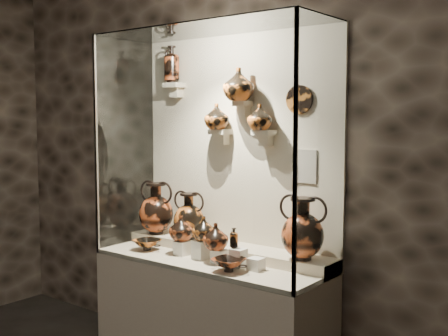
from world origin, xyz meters
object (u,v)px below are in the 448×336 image
at_px(lekythos_tall, 172,62).
at_px(lekythos_small, 234,237).
at_px(kylix_right, 229,263).
at_px(amphora_mid, 189,216).
at_px(jug_c, 216,236).
at_px(ovoid_vase_a, 217,116).
at_px(amphora_left, 156,208).
at_px(amphora_right, 302,228).
at_px(jug_b, 204,228).
at_px(ovoid_vase_b, 239,84).
at_px(kylix_left, 147,244).
at_px(ovoid_vase_c, 260,117).
at_px(jug_a, 181,228).

bearing_deg(lekythos_tall, lekythos_small, -12.26).
bearing_deg(kylix_right, amphora_mid, 163.83).
height_order(jug_c, ovoid_vase_a, ovoid_vase_a).
xyz_separation_m(amphora_left, lekythos_small, (0.89, -0.18, -0.08)).
distance_m(amphora_left, amphora_right, 1.30).
relative_size(jug_b, lekythos_small, 1.11).
bearing_deg(lekythos_tall, amphora_mid, -11.08).
xyz_separation_m(jug_b, ovoid_vase_b, (0.13, 0.22, 0.99)).
bearing_deg(kylix_left, jug_b, -5.61).
xyz_separation_m(kylix_right, ovoid_vase_b, (-0.19, 0.36, 1.15)).
distance_m(amphora_left, ovoid_vase_a, 0.90).
bearing_deg(jug_c, lekythos_small, 3.43).
xyz_separation_m(amphora_left, amphora_mid, (0.32, 0.02, -0.03)).
xyz_separation_m(jug_b, ovoid_vase_c, (0.29, 0.24, 0.76)).
height_order(jug_c, ovoid_vase_c, ovoid_vase_c).
relative_size(jug_c, kylix_right, 0.69).
bearing_deg(lekythos_tall, jug_b, -19.27).
xyz_separation_m(lekythos_tall, ovoid_vase_b, (0.67, -0.05, -0.20)).
bearing_deg(ovoid_vase_a, lekythos_small, -49.83).
xyz_separation_m(amphora_right, kylix_right, (-0.35, -0.31, -0.22)).
height_order(jug_a, jug_c, jug_a).
relative_size(jug_b, kylix_left, 0.68).
height_order(amphora_left, kylix_right, amphora_left).
bearing_deg(amphora_right, jug_a, -163.65).
bearing_deg(kylix_right, jug_b, 167.81).
xyz_separation_m(jug_c, lekythos_tall, (-0.66, 0.29, 1.22)).
height_order(jug_b, ovoid_vase_a, ovoid_vase_a).
height_order(kylix_left, ovoid_vase_a, ovoid_vase_a).
bearing_deg(jug_a, amphora_left, 153.56).
height_order(amphora_right, kylix_right, amphora_right).
distance_m(amphora_left, jug_a, 0.45).
relative_size(amphora_left, jug_b, 2.41).
height_order(jug_b, lekythos_tall, lekythos_tall).
height_order(kylix_right, ovoid_vase_a, ovoid_vase_a).
xyz_separation_m(kylix_right, lekythos_tall, (-0.86, 0.41, 1.34)).
height_order(jug_a, ovoid_vase_b, ovoid_vase_b).
height_order(amphora_mid, ovoid_vase_b, ovoid_vase_b).
bearing_deg(jug_a, lekythos_small, -6.84).
height_order(jug_a, kylix_right, jug_a).
relative_size(jug_b, lekythos_tall, 0.53).
bearing_deg(lekythos_tall, jug_c, -16.87).
relative_size(lekythos_tall, ovoid_vase_a, 1.70).
xyz_separation_m(lekythos_small, kylix_right, (0.05, -0.13, -0.14)).
height_order(kylix_right, ovoid_vase_c, ovoid_vase_c).
bearing_deg(lekythos_tall, ovoid_vase_a, 3.65).
xyz_separation_m(amphora_mid, jug_a, (0.09, -0.19, -0.05)).
xyz_separation_m(jug_a, jug_b, (0.21, 0.00, 0.02)).
xyz_separation_m(jug_b, lekythos_small, (0.27, -0.02, -0.02)).
xyz_separation_m(amphora_right, lekythos_small, (-0.41, -0.18, -0.08)).
bearing_deg(amphora_mid, ovoid_vase_b, 13.57).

